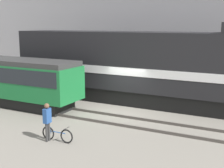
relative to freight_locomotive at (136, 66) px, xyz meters
The scene contains 8 objects.
ground_plane 3.34m from the freight_locomotive, 89.33° to the right, with size 120.00×120.00×0.00m, color gray.
track_near 4.84m from the freight_locomotive, 89.64° to the right, with size 60.00×1.51×0.14m.
track_far 2.39m from the freight_locomotive, ahead, with size 60.00×1.51×0.14m.
building_backdrop 9.47m from the freight_locomotive, 89.82° to the left, with size 49.06×6.00×14.17m.
freight_locomotive is the anchor object (origin of this frame).
streetcar 8.18m from the freight_locomotive, 148.87° to the right, with size 9.73×2.54×3.00m.
bicycle 8.39m from the freight_locomotive, 92.17° to the right, with size 1.64×0.44×0.70m.
person 8.42m from the freight_locomotive, 94.89° to the right, with size 0.23×0.37×1.75m.
Camera 1 is at (7.96, -16.45, 5.21)m, focal length 50.00 mm.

